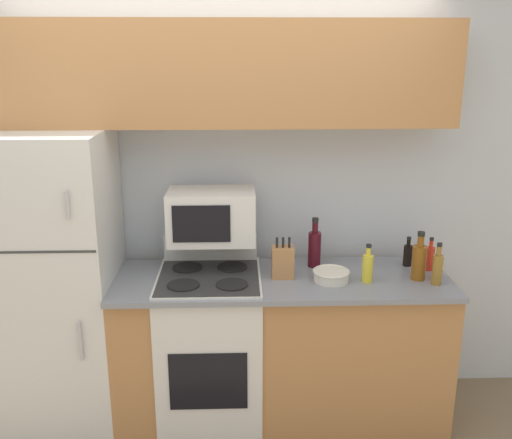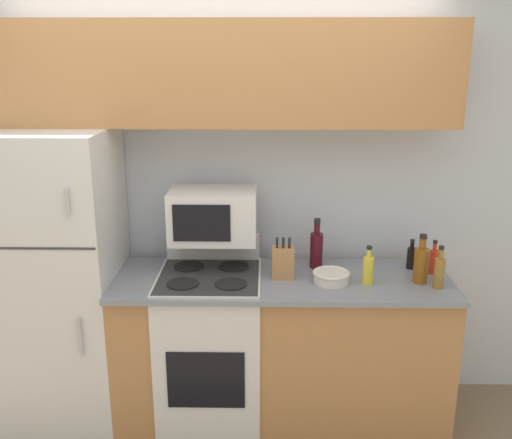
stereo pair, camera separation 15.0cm
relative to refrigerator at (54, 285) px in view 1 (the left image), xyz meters
name	(u,v)px [view 1 (the left image)]	position (x,y,z in m)	size (l,w,h in m)	color
wall_back	(221,201)	(0.96, 0.37, 0.39)	(8.00, 0.05, 2.55)	silver
lower_cabinets	(281,349)	(1.31, -0.04, -0.42)	(1.91, 0.64, 0.93)	#B27A47
refrigerator	(54,285)	(0.00, 0.00, 0.00)	(0.70, 0.70, 1.76)	silver
upper_cabinets	(218,74)	(0.96, 0.17, 1.17)	(2.62, 0.35, 0.57)	#B27A47
stove	(211,348)	(0.89, -0.05, -0.40)	(0.59, 0.62, 1.10)	silver
microwave	(211,216)	(0.91, 0.09, 0.37)	(0.50, 0.32, 0.30)	silver
knife_block	(283,262)	(1.31, -0.05, 0.14)	(0.12, 0.09, 0.24)	#B27A47
bowl	(331,275)	(1.58, -0.11, 0.08)	(0.21, 0.21, 0.06)	silver
bottle_cooking_spray	(368,267)	(1.78, -0.13, 0.13)	(0.06, 0.06, 0.22)	gold
bottle_soy_sauce	(408,254)	(2.07, 0.11, 0.12)	(0.05, 0.05, 0.18)	black
bottle_vinegar	(437,268)	(2.15, -0.18, 0.14)	(0.06, 0.06, 0.24)	olive
bottle_whiskey	(419,261)	(2.07, -0.10, 0.16)	(0.08, 0.08, 0.28)	brown
bottle_wine_red	(314,247)	(1.51, 0.12, 0.16)	(0.08, 0.08, 0.30)	#470F19
bottle_hot_sauce	(430,257)	(2.18, 0.04, 0.13)	(0.05, 0.05, 0.20)	red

